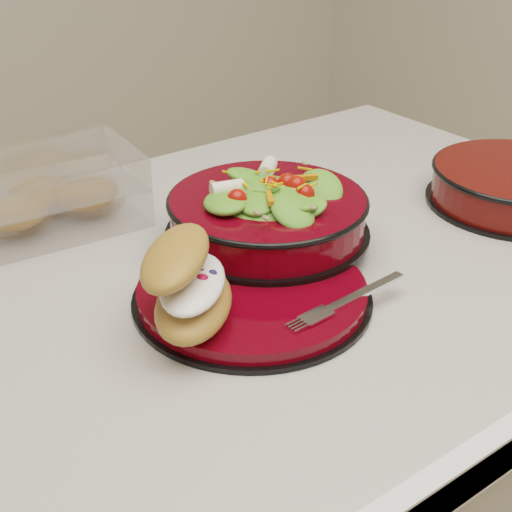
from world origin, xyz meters
TOP-DOWN VIEW (x-y plane):
  - dinner_plate at (0.02, -0.07)m, footprint 0.26×0.26m
  - salad_bowl at (0.10, 0.02)m, footprint 0.25×0.25m
  - croissant at (-0.07, -0.08)m, footprint 0.15×0.16m
  - fork at (0.08, -0.16)m, footprint 0.15×0.02m
  - pastry_box at (-0.08, 0.24)m, footprint 0.23×0.18m

SIDE VIEW (x-z plane):
  - dinner_plate at x=0.02m, z-range 0.90..0.92m
  - fork at x=0.08m, z-range 0.92..0.92m
  - pastry_box at x=-0.08m, z-range 0.90..0.99m
  - salad_bowl at x=0.10m, z-range 0.91..1.01m
  - croissant at x=-0.07m, z-range 0.92..1.00m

